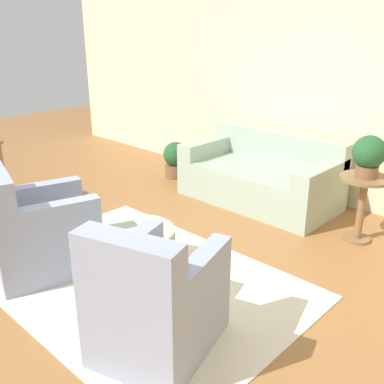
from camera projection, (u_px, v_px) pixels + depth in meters
name	position (u px, v px, depth m)	size (l,w,h in m)	color
ground_plane	(138.00, 281.00, 4.04)	(16.00, 16.00, 0.00)	#996638
wall_back	(320.00, 89.00, 5.60)	(9.93, 0.12, 2.80)	beige
rug	(138.00, 281.00, 4.04)	(2.92, 2.06, 0.01)	beige
couch	(261.00, 177.00, 5.76)	(1.95, 0.99, 0.85)	#9EB29E
armchair_left	(38.00, 234.00, 4.08)	(0.93, 1.05, 1.01)	#8E99B2
armchair_right	(155.00, 304.00, 3.06)	(0.93, 1.05, 1.01)	#8E99B2
ottoman_table	(137.00, 244.00, 4.12)	(0.70, 0.70, 0.42)	#9EB29E
side_table	(363.00, 198.00, 4.64)	(0.51, 0.51, 0.71)	olive
potted_plant_on_side_table	(369.00, 155.00, 4.48)	(0.33, 0.33, 0.43)	brown
potted_plant_floor	(176.00, 159.00, 6.66)	(0.37, 0.37, 0.53)	brown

